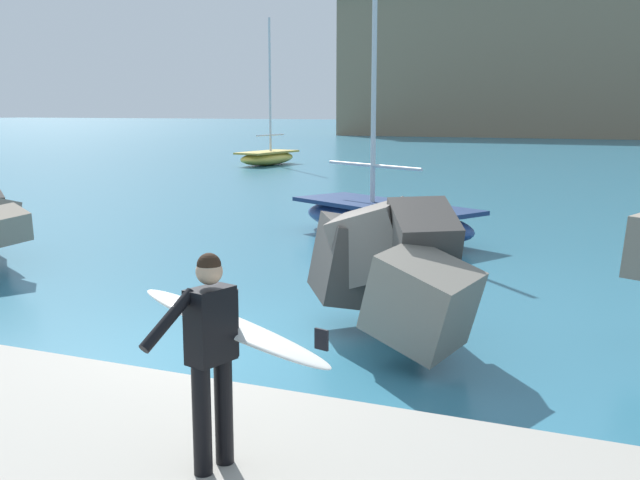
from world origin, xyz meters
TOP-DOWN VIEW (x-y plane):
  - ground_plane at (0.00, 0.00)m, footprint 400.00×400.00m
  - walkway_path at (0.00, -4.00)m, footprint 48.00×4.40m
  - breakwater_jetty at (1.66, 0.97)m, footprint 28.15×5.94m
  - surfer_with_board at (1.50, -3.43)m, footprint 2.11×1.41m
  - boat_near_centre at (-14.18, 28.80)m, footprint 2.39×4.68m
  - boat_near_right at (-0.94, 8.59)m, footprint 5.66×4.25m

SIDE VIEW (x-z plane):
  - ground_plane at x=0.00m, z-range 0.00..0.00m
  - walkway_path at x=0.00m, z-range 0.00..0.24m
  - boat_near_centre at x=-14.18m, z-range -3.53..4.49m
  - boat_near_right at x=-0.94m, z-range -2.48..3.45m
  - breakwater_jetty at x=1.66m, z-range -0.11..2.27m
  - surfer_with_board at x=1.50m, z-range 0.39..2.16m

